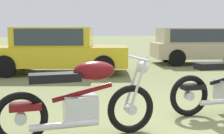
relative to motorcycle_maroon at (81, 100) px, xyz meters
The scene contains 4 objects.
ground_plane 1.43m from the motorcycle_maroon, ahead, with size 120.00×120.00×0.00m, color olive.
motorcycle_maroon is the anchor object (origin of this frame).
car_yellow 5.68m from the motorcycle_maroon, 76.08° to the left, with size 4.59×3.56×1.43m.
car_beige 8.99m from the motorcycle_maroon, 36.51° to the left, with size 4.48×3.25×1.43m.
Camera 1 is at (-2.57, -3.01, 1.33)m, focal length 45.60 mm.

